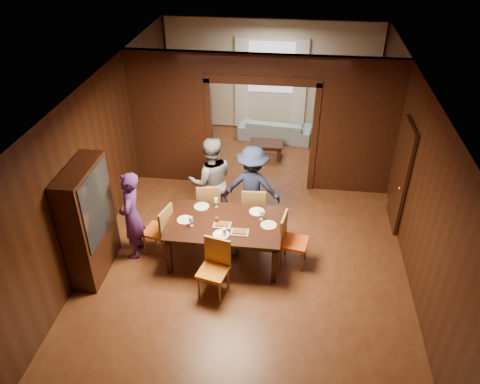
# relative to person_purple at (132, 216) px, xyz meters

# --- Properties ---
(floor) EXTENTS (9.00, 9.00, 0.00)m
(floor) POSITION_rel_person_purple_xyz_m (1.99, 1.03, -0.83)
(floor) COLOR #532917
(floor) RESTS_ON ground
(ceiling) EXTENTS (5.50, 9.00, 0.02)m
(ceiling) POSITION_rel_person_purple_xyz_m (1.99, 1.03, 2.07)
(ceiling) COLOR silver
(ceiling) RESTS_ON room_walls
(room_walls) EXTENTS (5.52, 9.01, 2.90)m
(room_walls) POSITION_rel_person_purple_xyz_m (1.99, 2.91, 0.68)
(room_walls) COLOR black
(room_walls) RESTS_ON floor
(person_purple) EXTENTS (0.46, 0.64, 1.65)m
(person_purple) POSITION_rel_person_purple_xyz_m (0.00, 0.00, 0.00)
(person_purple) COLOR #421F5C
(person_purple) RESTS_ON floor
(person_grey) EXTENTS (1.03, 0.91, 1.78)m
(person_grey) POSITION_rel_person_purple_xyz_m (1.18, 1.17, 0.07)
(person_grey) COLOR #5B5D63
(person_grey) RESTS_ON floor
(person_navy) EXTENTS (1.12, 0.73, 1.64)m
(person_navy) POSITION_rel_person_purple_xyz_m (1.96, 1.20, -0.01)
(person_navy) COLOR #18203E
(person_navy) RESTS_ON floor
(sofa) EXTENTS (1.93, 0.92, 0.54)m
(sofa) POSITION_rel_person_purple_xyz_m (2.19, 4.88, -0.55)
(sofa) COLOR #8AA6B5
(sofa) RESTS_ON floor
(serving_bowl) EXTENTS (0.33, 0.33, 0.08)m
(serving_bowl) POSITION_rel_person_purple_xyz_m (1.68, 0.25, -0.03)
(serving_bowl) COLOR black
(serving_bowl) RESTS_ON dining_table
(dining_table) EXTENTS (1.93, 1.20, 0.76)m
(dining_table) POSITION_rel_person_purple_xyz_m (1.61, 0.10, -0.45)
(dining_table) COLOR black
(dining_table) RESTS_ON floor
(coffee_table) EXTENTS (0.80, 0.50, 0.40)m
(coffee_table) POSITION_rel_person_purple_xyz_m (2.03, 3.83, -0.63)
(coffee_table) COLOR black
(coffee_table) RESTS_ON floor
(chair_left) EXTENTS (0.54, 0.54, 0.97)m
(chair_left) POSITION_rel_person_purple_xyz_m (0.39, 0.11, -0.34)
(chair_left) COLOR #D56314
(chair_left) RESTS_ON floor
(chair_right) EXTENTS (0.51, 0.51, 0.97)m
(chair_right) POSITION_rel_person_purple_xyz_m (2.80, 0.09, -0.34)
(chair_right) COLOR #E95515
(chair_right) RESTS_ON floor
(chair_far_l) EXTENTS (0.50, 0.50, 0.97)m
(chair_far_l) POSITION_rel_person_purple_xyz_m (1.15, 1.02, -0.34)
(chair_far_l) COLOR #D25D13
(chair_far_l) RESTS_ON floor
(chair_far_r) EXTENTS (0.47, 0.47, 0.97)m
(chair_far_r) POSITION_rel_person_purple_xyz_m (2.01, 0.99, -0.34)
(chair_far_r) COLOR #C44512
(chair_far_r) RESTS_ON floor
(chair_near) EXTENTS (0.53, 0.53, 0.97)m
(chair_near) POSITION_rel_person_purple_xyz_m (1.54, -0.80, -0.34)
(chair_near) COLOR orange
(chair_near) RESTS_ON floor
(hutch) EXTENTS (0.40, 1.20, 2.00)m
(hutch) POSITION_rel_person_purple_xyz_m (-0.54, -0.47, 0.17)
(hutch) COLOR black
(hutch) RESTS_ON floor
(door_right) EXTENTS (0.06, 0.90, 2.10)m
(door_right) POSITION_rel_person_purple_xyz_m (4.69, 1.53, 0.22)
(door_right) COLOR black
(door_right) RESTS_ON floor
(window_far) EXTENTS (1.20, 0.03, 1.30)m
(window_far) POSITION_rel_person_purple_xyz_m (1.99, 5.47, 0.87)
(window_far) COLOR silver
(window_far) RESTS_ON back_wall
(curtain_left) EXTENTS (0.35, 0.06, 2.40)m
(curtain_left) POSITION_rel_person_purple_xyz_m (1.24, 5.43, 0.42)
(curtain_left) COLOR white
(curtain_left) RESTS_ON back_wall
(curtain_right) EXTENTS (0.35, 0.06, 2.40)m
(curtain_right) POSITION_rel_person_purple_xyz_m (2.74, 5.43, 0.42)
(curtain_right) COLOR white
(curtain_right) RESTS_ON back_wall
(plate_left) EXTENTS (0.27, 0.27, 0.01)m
(plate_left) POSITION_rel_person_purple_xyz_m (0.91, 0.08, -0.06)
(plate_left) COLOR white
(plate_left) RESTS_ON dining_table
(plate_far_l) EXTENTS (0.27, 0.27, 0.01)m
(plate_far_l) POSITION_rel_person_purple_xyz_m (1.12, 0.50, -0.06)
(plate_far_l) COLOR silver
(plate_far_l) RESTS_ON dining_table
(plate_far_r) EXTENTS (0.27, 0.27, 0.01)m
(plate_far_r) POSITION_rel_person_purple_xyz_m (2.11, 0.47, -0.06)
(plate_far_r) COLOR white
(plate_far_r) RESTS_ON dining_table
(plate_right) EXTENTS (0.27, 0.27, 0.01)m
(plate_right) POSITION_rel_person_purple_xyz_m (2.34, 0.11, -0.06)
(plate_right) COLOR silver
(plate_right) RESTS_ON dining_table
(plate_near) EXTENTS (0.27, 0.27, 0.01)m
(plate_near) POSITION_rel_person_purple_xyz_m (1.59, -0.25, -0.06)
(plate_near) COLOR white
(plate_near) RESTS_ON dining_table
(platter_a) EXTENTS (0.30, 0.20, 0.04)m
(platter_a) POSITION_rel_person_purple_xyz_m (1.57, 0.01, -0.05)
(platter_a) COLOR gray
(platter_a) RESTS_ON dining_table
(platter_b) EXTENTS (0.30, 0.20, 0.04)m
(platter_b) POSITION_rel_person_purple_xyz_m (1.88, -0.15, -0.05)
(platter_b) COLOR gray
(platter_b) RESTS_ON dining_table
(wineglass_left) EXTENTS (0.08, 0.08, 0.18)m
(wineglass_left) POSITION_rel_person_purple_xyz_m (1.05, -0.07, 0.02)
(wineglass_left) COLOR silver
(wineglass_left) RESTS_ON dining_table
(wineglass_far) EXTENTS (0.08, 0.08, 0.18)m
(wineglass_far) POSITION_rel_person_purple_xyz_m (1.38, 0.54, 0.02)
(wineglass_far) COLOR silver
(wineglass_far) RESTS_ON dining_table
(wineglass_right) EXTENTS (0.08, 0.08, 0.18)m
(wineglass_right) POSITION_rel_person_purple_xyz_m (2.21, 0.26, 0.02)
(wineglass_right) COLOR silver
(wineglass_right) RESTS_ON dining_table
(tumbler) EXTENTS (0.07, 0.07, 0.14)m
(tumbler) POSITION_rel_person_purple_xyz_m (1.64, -0.25, 0.00)
(tumbler) COLOR silver
(tumbler) RESTS_ON dining_table
(condiment_jar) EXTENTS (0.08, 0.08, 0.11)m
(condiment_jar) POSITION_rel_person_purple_xyz_m (1.47, 0.08, -0.01)
(condiment_jar) COLOR #522713
(condiment_jar) RESTS_ON dining_table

